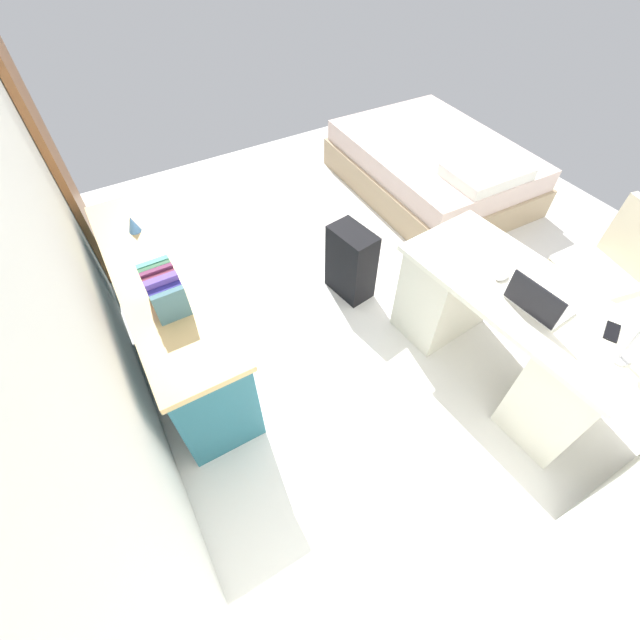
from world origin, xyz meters
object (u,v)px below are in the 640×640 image
computer_mouse (502,276)px  figurine_small (133,224)px  bed (432,167)px  cell_phone_near_laptop (612,332)px  desk (505,331)px  laptop (537,302)px  suitcase_black (351,263)px  desk_lamp (640,319)px  office_chair (600,278)px  credenza (173,315)px

computer_mouse → figurine_small: (1.51, 1.73, 0.04)m
bed → cell_phone_near_laptop: 2.59m
desk → laptop: (-0.11, 0.06, 0.41)m
suitcase_black → laptop: size_ratio=1.78×
suitcase_black → desk_lamp: 1.83m
office_chair → figurine_small: bearing=57.9°
credenza → suitcase_black: bearing=-93.8°
laptop → figurine_small: bearing=44.0°
office_chair → bed: (1.94, -0.18, -0.18)m
credenza → cell_phone_near_laptop: 2.56m
credenza → figurine_small: (0.46, 0.00, 0.43)m
cell_phone_near_laptop → desk: bearing=-6.2°
suitcase_black → cell_phone_near_laptop: (-1.55, -0.59, 0.46)m
cell_phone_near_laptop → desk_lamp: bearing=97.5°
bed → desk_lamp: 2.76m
laptop → figurine_small: 2.47m
cell_phone_near_laptop → bed: bearing=-47.4°
desk_lamp → figurine_small: bearing=39.9°
bed → cell_phone_near_laptop: size_ratio=14.25×
desk_lamp → cell_phone_near_laptop: bearing=-56.2°
computer_mouse → cell_phone_near_laptop: bearing=-165.7°
credenza → bed: 2.94m
office_chair → desk: bearing=89.5°
credenza → bed: size_ratio=0.93×
credenza → cell_phone_near_laptop: bearing=-130.3°
credenza → suitcase_black: 1.35m
bed → cell_phone_near_laptop: cell_phone_near_laptop is taller
suitcase_black → cell_phone_near_laptop: size_ratio=4.27×
desk → office_chair: (-0.01, -0.90, 0.03)m
laptop → desk_lamp: size_ratio=0.95×
computer_mouse → desk_lamp: size_ratio=0.29×
credenza → suitcase_black: (-0.09, -1.34, -0.08)m
office_chair → suitcase_black: 1.74m
suitcase_black → computer_mouse: bearing=-166.4°
credenza → figurine_small: figurine_small is taller
suitcase_black → desk_lamp: bearing=-172.2°
desk_lamp → desk: bearing=4.8°
desk → desk_lamp: (-0.51, -0.04, 0.61)m
desk → office_chair: 0.90m
bed → computer_mouse: bearing=148.1°
suitcase_black → computer_mouse: size_ratio=5.81×
laptop → cell_phone_near_laptop: 0.39m
laptop → figurine_small: laptop is taller
cell_phone_near_laptop → desk_lamp: size_ratio=0.39×
office_chair → credenza: bearing=65.6°
suitcase_black → figurine_small: (0.55, 1.34, 0.51)m
computer_mouse → figurine_small: bearing=44.4°
desk → suitcase_black: 1.20m
office_chair → suitcase_black: bearing=49.8°
suitcase_black → cell_phone_near_laptop: bearing=-167.6°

